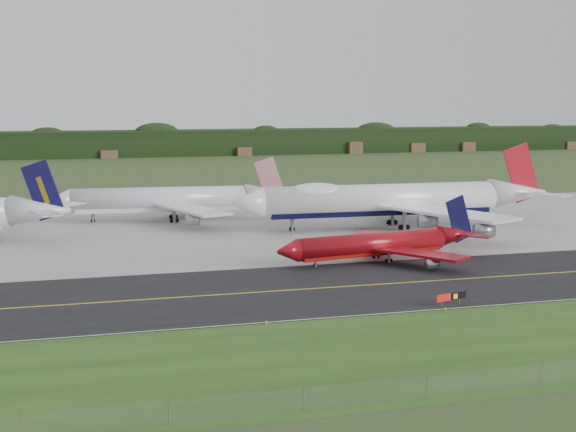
# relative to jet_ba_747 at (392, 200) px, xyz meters

# --- Properties ---
(ground) EXTENTS (600.00, 600.00, 0.00)m
(ground) POSITION_rel_jet_ba_747_xyz_m (-16.76, -44.47, -6.09)
(ground) COLOR #354821
(ground) RESTS_ON ground
(grass_verge) EXTENTS (400.00, 30.00, 0.01)m
(grass_verge) POSITION_rel_jet_ba_747_xyz_m (-16.76, -79.47, -6.08)
(grass_verge) COLOR #264C16
(grass_verge) RESTS_ON ground
(taxiway) EXTENTS (400.00, 32.00, 0.02)m
(taxiway) POSITION_rel_jet_ba_747_xyz_m (-16.76, -48.47, -6.08)
(taxiway) COLOR black
(taxiway) RESTS_ON ground
(apron) EXTENTS (400.00, 78.00, 0.01)m
(apron) POSITION_rel_jet_ba_747_xyz_m (-16.76, 6.53, -6.08)
(apron) COLOR gray
(apron) RESTS_ON ground
(taxiway_centreline) EXTENTS (400.00, 0.40, 0.00)m
(taxiway_centreline) POSITION_rel_jet_ba_747_xyz_m (-16.76, -48.47, -6.06)
(taxiway_centreline) COLOR yellow
(taxiway_centreline) RESTS_ON taxiway
(taxiway_edge_line) EXTENTS (400.00, 0.25, 0.00)m
(taxiway_edge_line) POSITION_rel_jet_ba_747_xyz_m (-16.76, -63.97, -6.06)
(taxiway_edge_line) COLOR silver
(taxiway_edge_line) RESTS_ON taxiway
(horizon_treeline) EXTENTS (700.00, 25.00, 12.00)m
(horizon_treeline) POSITION_rel_jet_ba_747_xyz_m (-16.76, 229.30, -0.62)
(horizon_treeline) COLOR black
(horizon_treeline) RESTS_ON ground
(jet_ba_747) EXTENTS (71.06, 58.92, 17.88)m
(jet_ba_747) POSITION_rel_jet_ba_747_xyz_m (0.00, 0.00, 0.00)
(jet_ba_747) COLOR white
(jet_ba_747) RESTS_ON ground
(jet_red_737) EXTENTS (38.91, 31.37, 10.53)m
(jet_red_737) POSITION_rel_jet_ba_747_xyz_m (-15.03, -32.00, -3.18)
(jet_red_737) COLOR maroon
(jet_red_737) RESTS_ON ground
(jet_star_tail) EXTENTS (54.37, 45.30, 14.33)m
(jet_star_tail) POSITION_rel_jet_ba_747_xyz_m (-44.04, 22.32, -1.31)
(jet_star_tail) COLOR silver
(jet_star_tail) RESTS_ON ground
(taxiway_sign) EXTENTS (4.91, 1.52, 1.68)m
(taxiway_sign) POSITION_rel_jet_ba_747_xyz_m (-17.24, -62.44, -4.90)
(taxiway_sign) COLOR slate
(taxiway_sign) RESTS_ON ground
(edge_marker_left) EXTENTS (0.16, 0.16, 0.50)m
(edge_marker_left) POSITION_rel_jet_ba_747_xyz_m (-43.50, -64.97, -5.84)
(edge_marker_left) COLOR yellow
(edge_marker_left) RESTS_ON ground
(edge_marker_center) EXTENTS (0.16, 0.16, 0.50)m
(edge_marker_center) POSITION_rel_jet_ba_747_xyz_m (-19.31, -64.97, -5.84)
(edge_marker_center) COLOR yellow
(edge_marker_center) RESTS_ON ground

